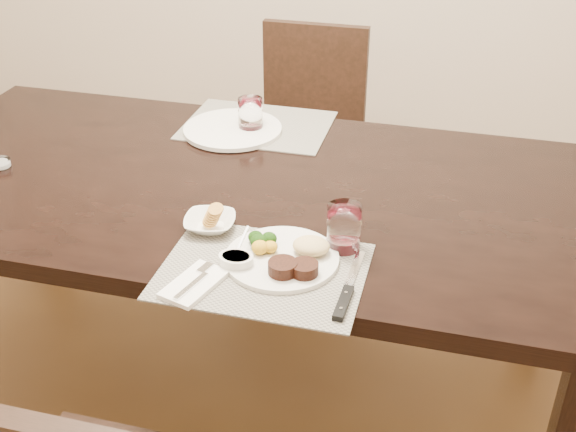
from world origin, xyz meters
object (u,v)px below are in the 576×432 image
(far_plate, at_px, (233,129))
(cracker_bowl, at_px, (210,222))
(wine_glass_near, at_px, (344,229))
(steak_knife, at_px, (346,295))
(chair_far, at_px, (308,129))
(dinner_plate, at_px, (287,257))

(far_plate, bearing_deg, cracker_bowl, -77.05)
(cracker_bowl, relative_size, wine_glass_near, 1.31)
(steak_knife, bearing_deg, chair_far, 108.52)
(far_plate, bearing_deg, wine_glass_near, -50.54)
(steak_knife, height_order, far_plate, same)
(chair_far, xyz_separation_m, dinner_plate, (0.25, -1.28, 0.27))
(cracker_bowl, bearing_deg, wine_glass_near, 0.00)
(dinner_plate, relative_size, far_plate, 0.85)
(cracker_bowl, bearing_deg, chair_far, 91.37)
(dinner_plate, xyz_separation_m, cracker_bowl, (-0.22, 0.09, 0.00))
(steak_knife, bearing_deg, cracker_bowl, 155.52)
(steak_knife, height_order, wine_glass_near, wine_glass_near)
(dinner_plate, height_order, wine_glass_near, wine_glass_near)
(far_plate, bearing_deg, chair_far, 80.79)
(wine_glass_near, height_order, far_plate, wine_glass_near)
(dinner_plate, bearing_deg, wine_glass_near, 43.73)
(dinner_plate, distance_m, steak_knife, 0.18)
(cracker_bowl, xyz_separation_m, wine_glass_near, (0.33, 0.00, 0.03))
(dinner_plate, xyz_separation_m, wine_glass_near, (0.11, 0.09, 0.03))
(steak_knife, relative_size, wine_glass_near, 2.39)
(chair_far, height_order, far_plate, chair_far)
(chair_far, distance_m, steak_knife, 1.46)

